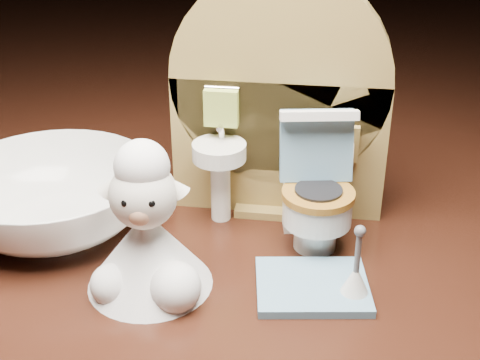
# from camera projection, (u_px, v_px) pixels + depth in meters

# --- Properties ---
(backdrop_panel) EXTENTS (0.13, 0.05, 0.15)m
(backdrop_panel) POSITION_uv_depth(u_px,v_px,m) (278.00, 112.00, 0.40)
(backdrop_panel) COLOR olive
(backdrop_panel) RESTS_ON ground
(toy_toilet) EXTENTS (0.04, 0.05, 0.08)m
(toy_toilet) POSITION_uv_depth(u_px,v_px,m) (315.00, 195.00, 0.38)
(toy_toilet) COLOR white
(toy_toilet) RESTS_ON ground
(bath_mat) EXTENTS (0.06, 0.06, 0.00)m
(bath_mat) POSITION_uv_depth(u_px,v_px,m) (312.00, 286.00, 0.35)
(bath_mat) COLOR #6492B0
(bath_mat) RESTS_ON ground
(toilet_brush) EXTENTS (0.02, 0.02, 0.04)m
(toilet_brush) POSITION_uv_depth(u_px,v_px,m) (355.00, 280.00, 0.34)
(toilet_brush) COLOR white
(toilet_brush) RESTS_ON ground
(plush_lamb) EXTENTS (0.07, 0.07, 0.09)m
(plush_lamb) POSITION_uv_depth(u_px,v_px,m) (147.00, 239.00, 0.34)
(plush_lamb) COLOR white
(plush_lamb) RESTS_ON ground
(ceramic_bowl) EXTENTS (0.14, 0.14, 0.04)m
(ceramic_bowl) POSITION_uv_depth(u_px,v_px,m) (53.00, 199.00, 0.40)
(ceramic_bowl) COLOR white
(ceramic_bowl) RESTS_ON ground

